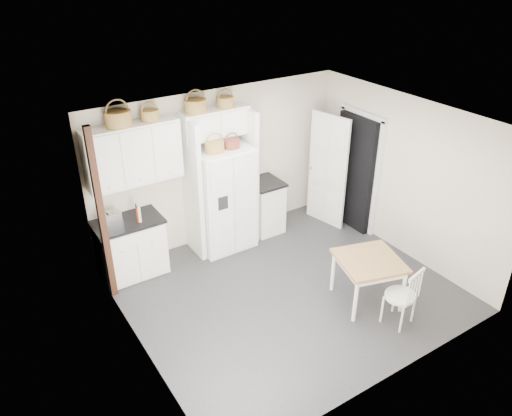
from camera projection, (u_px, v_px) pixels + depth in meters
floor at (288, 291)px, 7.45m from camera, size 4.50×4.50×0.00m
ceiling at (294, 124)px, 6.22m from camera, size 4.50×4.50×0.00m
wall_back at (220, 166)px, 8.31m from camera, size 4.50×0.00×4.50m
wall_left at (134, 266)px, 5.76m from camera, size 0.00×4.00×4.00m
wall_right at (405, 177)px, 7.91m from camera, size 0.00×4.00×4.00m
refrigerator at (223, 198)px, 8.19m from camera, size 0.91×0.74×1.77m
base_cab_left at (131, 248)px, 7.66m from camera, size 0.97×0.61×0.90m
base_cab_right at (264, 207)px, 8.83m from camera, size 0.52×0.62×0.91m
dining_table at (367, 280)px, 7.10m from camera, size 1.05×1.05×0.70m
windsor_chair at (400, 296)px, 6.65m from camera, size 0.51×0.48×0.89m
counter_left at (127, 222)px, 7.43m from camera, size 1.01×0.65×0.04m
counter_right at (264, 182)px, 8.60m from camera, size 0.56×0.66×0.04m
toaster at (111, 219)px, 7.25m from camera, size 0.30×0.18×0.21m
cookbook_red at (137, 213)px, 7.38m from camera, size 0.07×0.16×0.24m
cookbook_cream at (139, 212)px, 7.38m from camera, size 0.07×0.18×0.26m
basket_upper_b at (118, 119)px, 6.85m from camera, size 0.37×0.37×0.22m
basket_upper_c at (150, 115)px, 7.09m from camera, size 0.27×0.27×0.15m
basket_bridge_a at (196, 106)px, 7.42m from camera, size 0.34×0.34×0.19m
basket_bridge_b at (225, 102)px, 7.67m from camera, size 0.27×0.27×0.16m
basket_fridge_a at (214, 147)px, 7.57m from camera, size 0.31×0.31×0.16m
basket_fridge_b at (232, 144)px, 7.73m from camera, size 0.25×0.25×0.14m
upper_cabinet at (133, 154)px, 7.19m from camera, size 1.40×0.34×0.90m
bridge_cabinet at (215, 123)px, 7.72m from camera, size 1.12×0.34×0.45m
fridge_panel_left at (193, 190)px, 7.85m from camera, size 0.08×0.60×2.30m
fridge_panel_right at (248, 175)px, 8.33m from camera, size 0.08×0.60×2.30m
trim_post at (102, 217)px, 6.78m from camera, size 0.09×0.09×2.60m
doorway_void at (356, 173)px, 8.73m from camera, size 0.18×0.85×2.05m
door_slab at (328, 171)px, 8.81m from camera, size 0.21×0.79×2.05m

